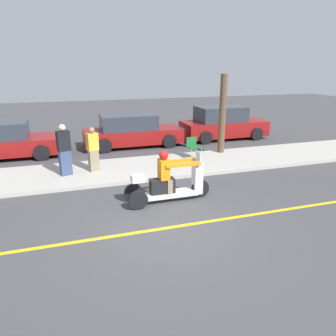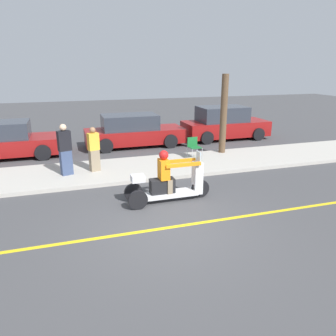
{
  "view_description": "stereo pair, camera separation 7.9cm",
  "coord_description": "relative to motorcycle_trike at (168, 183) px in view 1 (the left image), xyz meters",
  "views": [
    {
      "loc": [
        -2.21,
        -6.64,
        3.7
      ],
      "look_at": [
        0.45,
        1.52,
        0.99
      ],
      "focal_mm": 35.0,
      "sensor_mm": 36.0,
      "label": 1
    },
    {
      "loc": [
        -2.13,
        -6.66,
        3.7
      ],
      "look_at": [
        0.45,
        1.52,
        0.99
      ],
      "focal_mm": 35.0,
      "sensor_mm": 36.0,
      "label": 2
    }
  ],
  "objects": [
    {
      "name": "spectator_far_back",
      "position": [
        -2.69,
        2.96,
        0.42
      ],
      "size": [
        0.47,
        0.36,
        1.74
      ],
      "color": "#38476B",
      "rests_on": "sidewalk_strip"
    },
    {
      "name": "spectator_by_tree",
      "position": [
        -1.74,
        3.1,
        0.33
      ],
      "size": [
        0.42,
        0.32,
        1.56
      ],
      "color": "gray",
      "rests_on": "sidewalk_strip"
    },
    {
      "name": "motorcycle_trike",
      "position": [
        0.0,
        0.0,
        0.0
      ],
      "size": [
        2.44,
        0.66,
        1.5
      ],
      "color": "black",
      "rests_on": "ground"
    },
    {
      "name": "lane_stripe",
      "position": [
        -0.01,
        -1.52,
        -0.54
      ],
      "size": [
        24.0,
        0.12,
        0.01
      ],
      "color": "gold",
      "rests_on": "ground"
    },
    {
      "name": "ground_plane",
      "position": [
        -0.46,
        -1.52,
        -0.54
      ],
      "size": [
        60.0,
        60.0,
        0.0
      ],
      "primitive_type": "plane",
      "color": "#424244"
    },
    {
      "name": "tree_trunk",
      "position": [
        3.7,
        4.08,
        1.2
      ],
      "size": [
        0.28,
        0.28,
        3.24
      ],
      "color": "brown",
      "rests_on": "sidewalk_strip"
    },
    {
      "name": "sidewalk_strip",
      "position": [
        -0.46,
        3.08,
        -0.48
      ],
      "size": [
        28.0,
        2.8,
        0.12
      ],
      "color": "#B2ADA3",
      "rests_on": "ground"
    },
    {
      "name": "folding_chair_curbside",
      "position": [
        2.21,
        3.63,
        0.09
      ],
      "size": [
        0.5,
        0.5,
        0.82
      ],
      "color": "#A5A8AD",
      "rests_on": "sidewalk_strip"
    },
    {
      "name": "parked_car_lot_center",
      "position": [
        5.25,
        6.96,
        0.24
      ],
      "size": [
        4.38,
        1.98,
        1.67
      ],
      "color": "maroon",
      "rests_on": "ground"
    },
    {
      "name": "parked_car_lot_left",
      "position": [
        0.42,
        6.77,
        0.17
      ],
      "size": [
        4.59,
        1.95,
        1.5
      ],
      "color": "maroon",
      "rests_on": "ground"
    }
  ]
}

